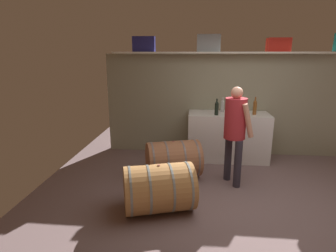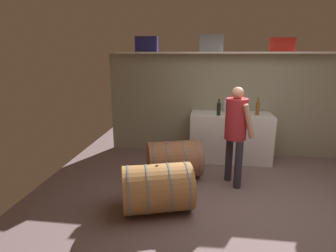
{
  "view_description": "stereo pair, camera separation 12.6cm",
  "coord_description": "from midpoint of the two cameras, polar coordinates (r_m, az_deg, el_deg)",
  "views": [
    {
      "loc": [
        -0.86,
        -3.39,
        2.0
      ],
      "look_at": [
        -1.25,
        0.52,
        0.98
      ],
      "focal_mm": 29.64,
      "sensor_mm": 36.0,
      "label": 1
    },
    {
      "loc": [
        -0.74,
        -3.38,
        2.0
      ],
      "look_at": [
        -1.25,
        0.52,
        0.98
      ],
      "focal_mm": 29.64,
      "sensor_mm": 36.0,
      "label": 2
    }
  ],
  "objects": [
    {
      "name": "ground_plane",
      "position": [
        4.5,
        17.34,
        -12.73
      ],
      "size": [
        6.54,
        7.66,
        0.02
      ],
      "primitive_type": "cube",
      "color": "#735D5E"
    },
    {
      "name": "back_wall_panel",
      "position": [
        5.76,
        15.41,
        4.08
      ],
      "size": [
        5.34,
        0.1,
        2.01
      ],
      "primitive_type": "cube",
      "color": "gray",
      "rests_on": "ground"
    },
    {
      "name": "high_shelf_board",
      "position": [
        5.53,
        16.35,
        14.27
      ],
      "size": [
        4.91,
        0.4,
        0.03
      ],
      "primitive_type": "cube",
      "color": "silver",
      "rests_on": "back_wall_panel"
    },
    {
      "name": "toolcase_navy",
      "position": [
        5.57,
        -3.73,
        16.44
      ],
      "size": [
        0.43,
        0.22,
        0.29
      ],
      "primitive_type": "cube",
      "rotation": [
        0.0,
        0.0,
        0.03
      ],
      "color": "navy",
      "rests_on": "high_shelf_board"
    },
    {
      "name": "toolcase_grey",
      "position": [
        5.47,
        9.61,
        16.47
      ],
      "size": [
        0.44,
        0.2,
        0.32
      ],
      "primitive_type": "cube",
      "rotation": [
        0.0,
        0.0,
        -0.03
      ],
      "color": "gray",
      "rests_on": "high_shelf_board"
    },
    {
      "name": "toolcase_red",
      "position": [
        5.66,
        23.03,
        15.14
      ],
      "size": [
        0.41,
        0.24,
        0.25
      ],
      "primitive_type": "cube",
      "rotation": [
        0.0,
        0.0,
        0.04
      ],
      "color": "red",
      "rests_on": "high_shelf_board"
    },
    {
      "name": "work_cabinet",
      "position": [
        5.49,
        13.27,
        -2.2
      ],
      "size": [
        1.52,
        0.64,
        0.91
      ],
      "primitive_type": "cube",
      "color": "white",
      "rests_on": "ground"
    },
    {
      "name": "wine_bottle_dark",
      "position": [
        5.17,
        11.09,
        3.63
      ],
      "size": [
        0.07,
        0.07,
        0.3
      ],
      "color": "black",
      "rests_on": "work_cabinet"
    },
    {
      "name": "wine_bottle_amber",
      "position": [
        5.36,
        18.59,
        3.63
      ],
      "size": [
        0.07,
        0.07,
        0.33
      ],
      "color": "brown",
      "rests_on": "work_cabinet"
    },
    {
      "name": "wine_bottle_clear",
      "position": [
        5.46,
        12.3,
        4.07
      ],
      "size": [
        0.07,
        0.07,
        0.28
      ],
      "color": "#B5BCBA",
      "rests_on": "work_cabinet"
    },
    {
      "name": "wine_glass",
      "position": [
        5.51,
        15.23,
        3.56
      ],
      "size": [
        0.08,
        0.08,
        0.13
      ],
      "color": "white",
      "rests_on": "work_cabinet"
    },
    {
      "name": "red_funnel",
      "position": [
        5.38,
        13.65,
        3.02
      ],
      "size": [
        0.11,
        0.11,
        0.1
      ],
      "primitive_type": "cone",
      "color": "red",
      "rests_on": "work_cabinet"
    },
    {
      "name": "wine_barrel_near",
      "position": [
        4.62,
        2.03,
        -6.9
      ],
      "size": [
        1.01,
        0.85,
        0.63
      ],
      "rotation": [
        0.0,
        0.0,
        0.31
      ],
      "color": "#A36947",
      "rests_on": "ground"
    },
    {
      "name": "wine_barrel_far",
      "position": [
        3.69,
        -1.21,
        -12.65
      ],
      "size": [
        1.03,
        0.86,
        0.64
      ],
      "rotation": [
        0.0,
        0.0,
        0.3
      ],
      "color": "#A7733E",
      "rests_on": "ground"
    },
    {
      "name": "winemaker_pouring",
      "position": [
        4.33,
        14.63,
        -0.06
      ],
      "size": [
        0.44,
        0.51,
        1.54
      ],
      "rotation": [
        0.0,
        0.0,
        -1.12
      ],
      "color": "#322E3B",
      "rests_on": "ground"
    }
  ]
}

